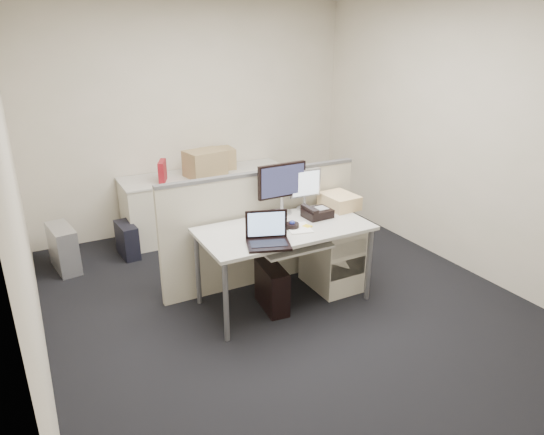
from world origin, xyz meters
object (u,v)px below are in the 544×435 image
desk (284,234)px  desk_phone (317,213)px  laptop (269,231)px  monitor_main (282,189)px

desk → desk_phone: (0.39, 0.08, 0.10)m
desk → laptop: (-0.30, -0.28, 0.19)m
desk → laptop: bearing=-137.0°
monitor_main → laptop: monitor_main is taller
desk → laptop: size_ratio=4.39×
desk → desk_phone: size_ratio=6.14×
desk → monitor_main: 0.47m
desk → desk_phone: bearing=11.6°
laptop → desk: bearing=61.9°
monitor_main → desk_phone: 0.40m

